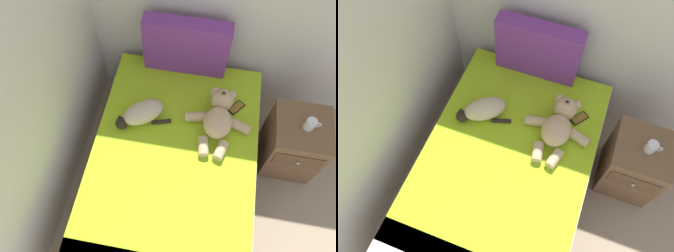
% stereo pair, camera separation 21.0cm
% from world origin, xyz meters
% --- Properties ---
extents(wall_back, '(3.75, 0.06, 2.40)m').
position_xyz_m(wall_back, '(1.82, 4.59, 1.20)').
color(wall_back, beige).
rests_on(wall_back, ground_plane).
extents(bed, '(1.31, 2.01, 0.52)m').
position_xyz_m(bed, '(0.88, 3.50, 0.26)').
color(bed, brown).
rests_on(bed, ground_plane).
extents(patterned_cushion, '(0.70, 0.14, 0.52)m').
position_xyz_m(patterned_cushion, '(0.83, 4.40, 0.78)').
color(patterned_cushion, '#72338C').
rests_on(patterned_cushion, bed).
extents(cat, '(0.43, 0.36, 0.15)m').
position_xyz_m(cat, '(0.57, 3.82, 0.59)').
color(cat, '#C6B293').
rests_on(cat, bed).
extents(teddy_bear, '(0.54, 0.61, 0.20)m').
position_xyz_m(teddy_bear, '(1.18, 3.89, 0.60)').
color(teddy_bear, tan).
rests_on(teddy_bear, bed).
extents(cell_phone, '(0.15, 0.16, 0.01)m').
position_xyz_m(cell_phone, '(1.32, 4.05, 0.52)').
color(cell_phone, black).
rests_on(cell_phone, bed).
extents(nightstand, '(0.44, 0.48, 0.61)m').
position_xyz_m(nightstand, '(1.84, 3.92, 0.31)').
color(nightstand, brown).
rests_on(nightstand, ground_plane).
extents(mug, '(0.12, 0.08, 0.09)m').
position_xyz_m(mug, '(1.86, 3.91, 0.66)').
color(mug, silver).
rests_on(mug, nightstand).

